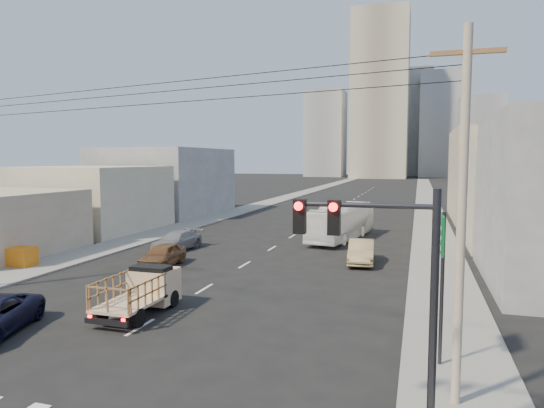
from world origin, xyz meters
The scene contains 23 objects.
ground centered at (0.00, 0.00, 0.00)m, with size 420.00×420.00×0.00m, color black.
sidewalk_left centered at (-11.75, 70.00, 0.06)m, with size 3.50×180.00×0.12m, color gray.
sidewalk_right centered at (11.75, 70.00, 0.06)m, with size 3.50×180.00×0.12m, color gray.
lane_dashes centered at (0.00, 53.00, 0.01)m, with size 0.15×104.00×0.01m.
flatbed_pickup centered at (-0.92, 3.57, 1.09)m, with size 1.95×4.41×1.90m.
city_bus centered at (4.37, 25.61, 1.48)m, with size 2.48×10.62×2.96m, color white.
sedan_brown centered at (-4.73, 12.08, 0.71)m, with size 1.68×4.18×1.43m, color brown.
sedan_tan centered at (6.99, 16.65, 0.74)m, with size 1.57×4.50×1.48m, color tan.
sedan_grey centered at (-6.50, 17.29, 0.69)m, with size 1.92×4.73×1.37m, color gray.
traffic_signal centered at (9.77, -3.51, 4.08)m, with size 3.23×0.35×6.00m.
green_sign centered at (11.16, 1.50, 3.74)m, with size 0.18×1.60×5.00m.
utility_pole centered at (11.50, -1.00, 5.19)m, with size 1.80×0.24×10.00m.
overhead_wires centered at (0.00, 1.50, 8.97)m, with size 23.01×5.02×0.72m.
crate_stack centered at (-13.00, 9.28, 0.69)m, with size 1.80×1.20×1.14m.
bldg_right_mid centered at (19.50, 28.00, 4.00)m, with size 11.00×14.00×8.00m, color #B9B295.
bldg_right_far centered at (20.00, 44.00, 5.00)m, with size 12.00×16.00×10.00m, color tan.
bldg_left_mid centered at (-19.00, 24.00, 3.00)m, with size 11.00×12.00×6.00m, color #B9B295.
bldg_left_far centered at (-19.50, 39.00, 4.00)m, with size 12.00×16.00×8.00m, color gray.
high_rise_tower centered at (-4.00, 170.00, 30.00)m, with size 20.00×20.00×60.00m, color gray.
midrise_ne centered at (18.00, 185.00, 20.00)m, with size 16.00×16.00×40.00m, color gray.
midrise_nw centered at (-26.00, 180.00, 17.00)m, with size 15.00×15.00×34.00m, color gray.
midrise_back centered at (6.00, 200.00, 22.00)m, with size 18.00×18.00×44.00m, color gray.
midrise_east centered at (30.00, 165.00, 14.00)m, with size 14.00×14.00×28.00m, color gray.
Camera 1 is at (10.42, -14.33, 6.60)m, focal length 32.00 mm.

